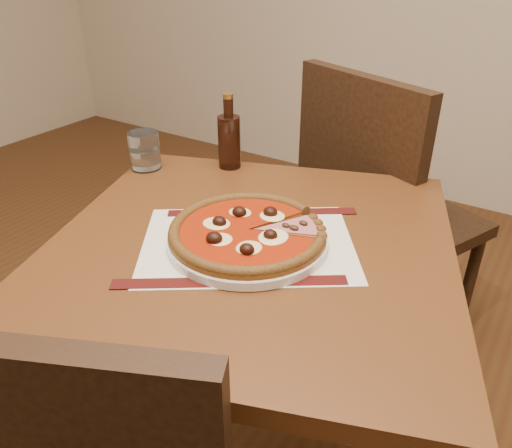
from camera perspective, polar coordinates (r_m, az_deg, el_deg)
The scene contains 8 objects.
table at distance 1.06m, azimuth -0.59°, elevation -6.61°, with size 1.02×1.02×0.75m.
chair_far at distance 1.61m, azimuth 13.67°, elevation 2.03°, with size 0.60×0.60×0.97m.
placemat at distance 1.00m, azimuth -0.94°, elevation -2.25°, with size 0.42×0.30×0.00m, color silver.
plate at distance 0.99m, azimuth -0.95°, elevation -1.76°, with size 0.32×0.32×0.02m, color white.
pizza at distance 0.98m, azimuth -0.97°, elevation -0.77°, with size 0.31×0.31×0.04m.
ham_slice at distance 1.00m, azimuth 4.85°, elevation -0.41°, with size 0.13×0.13×0.02m.
water_glass at distance 1.36m, azimuth -12.62°, elevation 8.20°, with size 0.08×0.08×0.10m, color white.
bottle at distance 1.32m, azimuth -3.09°, elevation 9.66°, with size 0.06×0.06×0.20m.
Camera 1 is at (0.86, 0.29, 1.28)m, focal length 35.00 mm.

